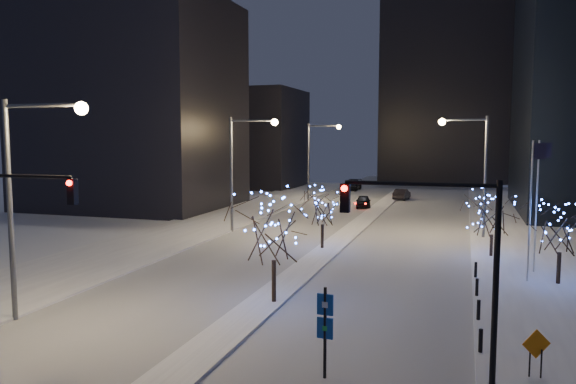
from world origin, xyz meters
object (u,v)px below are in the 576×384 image
at_px(car_mid, 402,194).
at_px(construction_sign, 536,348).
at_px(street_lamp_w_mid, 243,158).
at_px(traffic_signal_east, 447,246).
at_px(street_lamp_east, 474,160).
at_px(car_near, 363,202).
at_px(street_lamp_w_far, 316,151).
at_px(holiday_tree_plaza_far, 492,214).
at_px(holiday_tree_plaza_near, 561,229).
at_px(traffic_signal_west, 3,226).
at_px(street_lamp_w_near, 28,179).
at_px(car_far, 352,185).
at_px(wayfinding_sign, 325,323).
at_px(holiday_tree_median_near, 274,228).
at_px(holiday_tree_median_far, 322,207).

height_order(car_mid, construction_sign, construction_sign).
relative_size(street_lamp_w_mid, traffic_signal_east, 1.43).
relative_size(street_lamp_east, car_near, 2.39).
xyz_separation_m(street_lamp_w_far, construction_sign, (20.87, -49.82, -5.33)).
bearing_deg(street_lamp_east, traffic_signal_east, -92.26).
xyz_separation_m(car_near, holiday_tree_plaza_far, (13.22, -24.61, 2.34)).
bearing_deg(traffic_signal_east, holiday_tree_plaza_near, 69.27).
bearing_deg(traffic_signal_west, traffic_signal_east, 3.29).
height_order(street_lamp_w_far, holiday_tree_plaza_far, street_lamp_w_far).
relative_size(street_lamp_w_near, holiday_tree_plaza_far, 2.00).
xyz_separation_m(car_mid, car_far, (-8.82, 10.72, 0.10)).
relative_size(traffic_signal_east, wayfinding_sign, 2.16).
xyz_separation_m(street_lamp_w_far, holiday_tree_plaza_far, (20.25, -29.41, -3.45)).
distance_m(wayfinding_sign, construction_sign, 7.25).
height_order(street_lamp_east, holiday_tree_plaza_near, street_lamp_east).
bearing_deg(holiday_tree_median_near, holiday_tree_median_far, 94.12).
distance_m(holiday_tree_plaza_near, holiday_tree_plaza_far, 7.42).
bearing_deg(street_lamp_w_mid, traffic_signal_east, -55.49).
xyz_separation_m(street_lamp_w_mid, construction_sign, (20.87, -24.82, -5.33)).
xyz_separation_m(street_lamp_east, car_mid, (-8.58, 26.97, -5.74)).
bearing_deg(traffic_signal_west, holiday_tree_median_near, 41.36).
distance_m(street_lamp_east, car_near, 21.74).
distance_m(traffic_signal_east, car_far, 68.76).
xyz_separation_m(traffic_signal_west, holiday_tree_plaza_far, (19.75, 22.60, -1.71)).
bearing_deg(construction_sign, car_far, 82.08).
relative_size(street_lamp_w_mid, street_lamp_w_far, 1.00).
bearing_deg(street_lamp_east, wayfinding_sign, -99.69).
xyz_separation_m(street_lamp_w_mid, car_mid, (10.44, 29.97, -5.79)).
relative_size(street_lamp_w_near, street_lamp_w_far, 1.00).
bearing_deg(traffic_signal_west, holiday_tree_median_far, 69.95).
bearing_deg(car_near, construction_sign, -82.44).
bearing_deg(street_lamp_w_mid, street_lamp_w_near, -90.00).
distance_m(holiday_tree_median_near, holiday_tree_plaza_far, 18.29).
relative_size(street_lamp_east, wayfinding_sign, 3.09).
relative_size(traffic_signal_east, holiday_tree_median_near, 1.24).
distance_m(car_near, holiday_tree_plaza_near, 35.44).
height_order(car_near, construction_sign, construction_sign).
xyz_separation_m(car_near, car_far, (-5.40, 20.49, 0.10)).
relative_size(street_lamp_w_far, holiday_tree_plaza_far, 2.00).
relative_size(street_lamp_w_mid, holiday_tree_median_near, 1.78).
height_order(street_lamp_east, holiday_tree_plaza_far, street_lamp_east).
height_order(car_near, holiday_tree_plaza_near, holiday_tree_plaza_near).
xyz_separation_m(street_lamp_w_mid, holiday_tree_plaza_near, (23.54, -11.06, -3.28)).
bearing_deg(street_lamp_w_far, holiday_tree_plaza_far, -55.45).
distance_m(street_lamp_east, traffic_signal_west, 35.30).
bearing_deg(construction_sign, traffic_signal_east, 177.23).
bearing_deg(holiday_tree_median_near, car_mid, 88.83).
relative_size(holiday_tree_plaza_near, holiday_tree_plaza_far, 0.93).
height_order(street_lamp_w_near, construction_sign, street_lamp_w_near).
xyz_separation_m(car_mid, wayfinding_sign, (3.50, -56.74, 1.28)).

